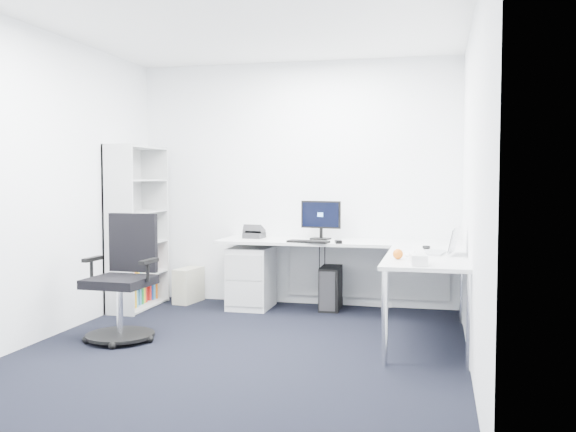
% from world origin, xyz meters
% --- Properties ---
extents(ground, '(4.20, 4.20, 0.00)m').
position_xyz_m(ground, '(0.00, 0.00, 0.00)').
color(ground, black).
extents(ceiling, '(4.20, 4.20, 0.00)m').
position_xyz_m(ceiling, '(0.00, 0.00, 2.70)').
color(ceiling, white).
extents(wall_back, '(3.60, 0.02, 2.70)m').
position_xyz_m(wall_back, '(0.00, 2.10, 1.35)').
color(wall_back, white).
rests_on(wall_back, ground).
extents(wall_front, '(3.60, 0.02, 2.70)m').
position_xyz_m(wall_front, '(0.00, -2.10, 1.35)').
color(wall_front, white).
rests_on(wall_front, ground).
extents(wall_left, '(0.02, 4.20, 2.70)m').
position_xyz_m(wall_left, '(-1.80, 0.00, 1.35)').
color(wall_left, white).
rests_on(wall_left, ground).
extents(wall_right, '(0.02, 4.20, 2.70)m').
position_xyz_m(wall_right, '(1.80, 0.00, 1.35)').
color(wall_right, white).
rests_on(wall_right, ground).
extents(l_desk, '(2.58, 1.45, 0.75)m').
position_xyz_m(l_desk, '(0.55, 1.40, 0.38)').
color(l_desk, silver).
rests_on(l_desk, ground).
extents(drawer_pedestal, '(0.43, 0.54, 0.66)m').
position_xyz_m(drawer_pedestal, '(-0.42, 1.72, 0.33)').
color(drawer_pedestal, silver).
rests_on(drawer_pedestal, ground).
extents(bookshelf, '(0.34, 0.88, 1.76)m').
position_xyz_m(bookshelf, '(-1.62, 1.45, 0.88)').
color(bookshelf, '#B3B6B5').
rests_on(bookshelf, ground).
extents(task_chair, '(0.65, 0.65, 1.10)m').
position_xyz_m(task_chair, '(-1.13, 0.11, 0.55)').
color(task_chair, black).
rests_on(task_chair, ground).
extents(black_pc_tower, '(0.23, 0.48, 0.46)m').
position_xyz_m(black_pc_tower, '(0.43, 1.87, 0.23)').
color(black_pc_tower, black).
rests_on(black_pc_tower, ground).
extents(beige_pc_tower, '(0.25, 0.43, 0.39)m').
position_xyz_m(beige_pc_tower, '(-1.20, 1.86, 0.20)').
color(beige_pc_tower, '#BAB79E').
rests_on(beige_pc_tower, ground).
extents(power_strip, '(0.36, 0.08, 0.04)m').
position_xyz_m(power_strip, '(0.90, 2.12, 0.02)').
color(power_strip, white).
rests_on(power_strip, ground).
extents(monitor, '(0.46, 0.22, 0.43)m').
position_xyz_m(monitor, '(0.33, 1.83, 0.97)').
color(monitor, black).
rests_on(monitor, l_desk).
extents(black_keyboard, '(0.44, 0.22, 0.02)m').
position_xyz_m(black_keyboard, '(0.26, 1.47, 0.76)').
color(black_keyboard, black).
rests_on(black_keyboard, l_desk).
extents(mouse, '(0.09, 0.12, 0.03)m').
position_xyz_m(mouse, '(0.58, 1.46, 0.77)').
color(mouse, black).
rests_on(mouse, l_desk).
extents(desk_phone, '(0.22, 0.22, 0.14)m').
position_xyz_m(desk_phone, '(-0.41, 1.82, 0.83)').
color(desk_phone, '#272729').
rests_on(desk_phone, l_desk).
extents(laptop, '(0.40, 0.39, 0.25)m').
position_xyz_m(laptop, '(1.48, 0.79, 0.88)').
color(laptop, silver).
rests_on(laptop, l_desk).
extents(white_keyboard, '(0.14, 0.40, 0.01)m').
position_xyz_m(white_keyboard, '(1.33, 0.70, 0.76)').
color(white_keyboard, white).
rests_on(white_keyboard, l_desk).
extents(headphones, '(0.11, 0.17, 0.04)m').
position_xyz_m(headphones, '(1.45, 1.14, 0.78)').
color(headphones, black).
rests_on(headphones, l_desk).
extents(orange_fruit, '(0.08, 0.08, 0.08)m').
position_xyz_m(orange_fruit, '(1.24, 0.34, 0.80)').
color(orange_fruit, orange).
rests_on(orange_fruit, l_desk).
extents(tissue_box, '(0.15, 0.25, 0.08)m').
position_xyz_m(tissue_box, '(1.41, 0.04, 0.79)').
color(tissue_box, white).
rests_on(tissue_box, l_desk).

